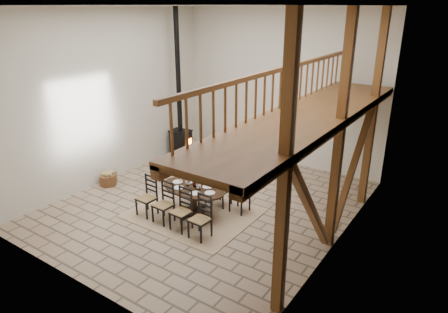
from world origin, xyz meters
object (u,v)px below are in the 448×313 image
Objects in this scene: dining_table at (194,200)px; log_stack at (110,177)px; wood_stove at (180,125)px; log_basket at (108,179)px.

dining_table is 3.28m from log_stack.
wood_stove reaches higher than log_stack.
log_basket is at bearing -175.86° from dining_table.
log_basket is 1.13× the size of log_stack.
dining_table is 0.46× the size of wood_stove.
wood_stove is at bearing 85.27° from log_stack.
log_stack is at bearing -178.22° from dining_table.
dining_table is 3.20m from log_basket.
wood_stove is 3.19m from log_stack.
wood_stove is 10.38× the size of log_basket.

